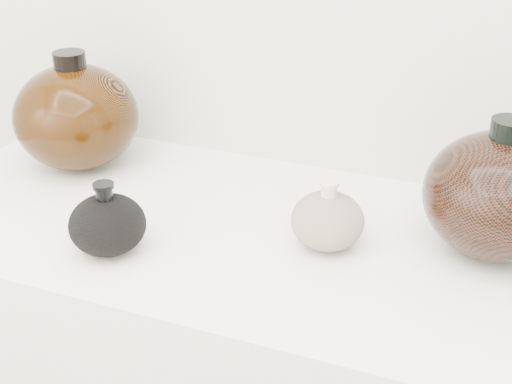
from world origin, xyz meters
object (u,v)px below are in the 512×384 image
at_px(right_round_pot, 499,195).
at_px(cream_gourd_vase, 328,220).
at_px(black_gourd_vase, 107,224).
at_px(left_round_pot, 76,116).

bearing_deg(right_round_pot, cream_gourd_vase, -161.62).
bearing_deg(black_gourd_vase, right_round_pot, 21.72).
height_order(cream_gourd_vase, right_round_pot, right_round_pot).
distance_m(black_gourd_vase, cream_gourd_vase, 0.31).
relative_size(cream_gourd_vase, right_round_pot, 0.45).
xyz_separation_m(cream_gourd_vase, left_round_pot, (-0.49, 0.11, 0.05)).
distance_m(left_round_pot, right_round_pot, 0.72).
relative_size(left_round_pot, right_round_pot, 1.03).
height_order(black_gourd_vase, right_round_pot, right_round_pot).
bearing_deg(cream_gourd_vase, right_round_pot, 18.38).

